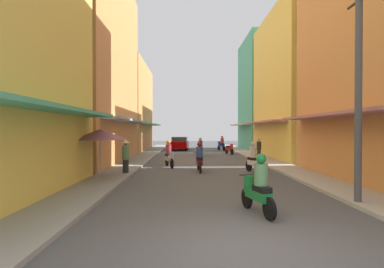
{
  "coord_description": "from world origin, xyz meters",
  "views": [
    {
      "loc": [
        -1.03,
        -5.53,
        2.17
      ],
      "look_at": [
        -0.71,
        14.4,
        1.93
      ],
      "focal_mm": 28.95,
      "sensor_mm": 36.0,
      "label": 1
    }
  ],
  "objects_px": {
    "motorbike_blue": "(221,144)",
    "utility_pole": "(358,90)",
    "motorbike_orange": "(200,148)",
    "motorbike_maroon": "(199,158)",
    "motorbike_green": "(258,187)",
    "motorbike_white": "(255,159)",
    "parked_car": "(180,143)",
    "pedestrian_crossing": "(259,149)",
    "motorbike_silver": "(169,155)",
    "vendor_umbrella": "(100,135)",
    "pedestrian_foreground": "(126,155)",
    "motorbike_red": "(229,149)"
  },
  "relations": [
    {
      "from": "motorbike_silver",
      "to": "utility_pole",
      "type": "height_order",
      "value": "utility_pole"
    },
    {
      "from": "motorbike_maroon",
      "to": "parked_car",
      "type": "height_order",
      "value": "motorbike_maroon"
    },
    {
      "from": "motorbike_green",
      "to": "motorbike_maroon",
      "type": "distance_m",
      "value": 8.26
    },
    {
      "from": "pedestrian_crossing",
      "to": "parked_car",
      "type": "bearing_deg",
      "value": 118.2
    },
    {
      "from": "motorbike_silver",
      "to": "pedestrian_foreground",
      "type": "distance_m",
      "value": 3.83
    },
    {
      "from": "motorbike_white",
      "to": "pedestrian_crossing",
      "type": "distance_m",
      "value": 7.1
    },
    {
      "from": "motorbike_red",
      "to": "motorbike_blue",
      "type": "bearing_deg",
      "value": 91.44
    },
    {
      "from": "motorbike_maroon",
      "to": "motorbike_orange",
      "type": "relative_size",
      "value": 1.0
    },
    {
      "from": "utility_pole",
      "to": "motorbike_green",
      "type": "bearing_deg",
      "value": -164.5
    },
    {
      "from": "motorbike_green",
      "to": "motorbike_silver",
      "type": "distance_m",
      "value": 10.67
    },
    {
      "from": "vendor_umbrella",
      "to": "utility_pole",
      "type": "relative_size",
      "value": 0.36
    },
    {
      "from": "pedestrian_crossing",
      "to": "motorbike_orange",
      "type": "bearing_deg",
      "value": 145.36
    },
    {
      "from": "motorbike_white",
      "to": "vendor_umbrella",
      "type": "distance_m",
      "value": 7.7
    },
    {
      "from": "parked_car",
      "to": "utility_pole",
      "type": "height_order",
      "value": "utility_pole"
    },
    {
      "from": "motorbike_orange",
      "to": "motorbike_white",
      "type": "bearing_deg",
      "value": -76.35
    },
    {
      "from": "motorbike_white",
      "to": "motorbike_green",
      "type": "distance_m",
      "value": 7.95
    },
    {
      "from": "motorbike_green",
      "to": "motorbike_orange",
      "type": "bearing_deg",
      "value": 92.43
    },
    {
      "from": "motorbike_orange",
      "to": "motorbike_blue",
      "type": "xyz_separation_m",
      "value": [
        2.6,
        7.52,
        0.0
      ]
    },
    {
      "from": "motorbike_red",
      "to": "vendor_umbrella",
      "type": "height_order",
      "value": "vendor_umbrella"
    },
    {
      "from": "motorbike_orange",
      "to": "motorbike_silver",
      "type": "relative_size",
      "value": 1.03
    },
    {
      "from": "motorbike_white",
      "to": "utility_pole",
      "type": "xyz_separation_m",
      "value": [
        1.47,
        -6.93,
        2.62
      ]
    },
    {
      "from": "motorbike_green",
      "to": "utility_pole",
      "type": "distance_m",
      "value": 4.14
    },
    {
      "from": "motorbike_blue",
      "to": "pedestrian_crossing",
      "type": "bearing_deg",
      "value": -81.28
    },
    {
      "from": "motorbike_green",
      "to": "parked_car",
      "type": "relative_size",
      "value": 0.42
    },
    {
      "from": "parked_car",
      "to": "vendor_umbrella",
      "type": "height_order",
      "value": "vendor_umbrella"
    },
    {
      "from": "pedestrian_foreground",
      "to": "pedestrian_crossing",
      "type": "xyz_separation_m",
      "value": [
        8.24,
        7.68,
        -0.17
      ]
    },
    {
      "from": "motorbike_green",
      "to": "pedestrian_foreground",
      "type": "bearing_deg",
      "value": 124.53
    },
    {
      "from": "motorbike_orange",
      "to": "motorbike_maroon",
      "type": "bearing_deg",
      "value": -92.72
    },
    {
      "from": "motorbike_orange",
      "to": "pedestrian_foreground",
      "type": "bearing_deg",
      "value": -110.92
    },
    {
      "from": "motorbike_red",
      "to": "motorbike_green",
      "type": "bearing_deg",
      "value": -95.74
    },
    {
      "from": "motorbike_orange",
      "to": "pedestrian_crossing",
      "type": "xyz_separation_m",
      "value": [
        4.2,
        -2.9,
        0.09
      ]
    },
    {
      "from": "motorbike_blue",
      "to": "vendor_umbrella",
      "type": "distance_m",
      "value": 21.13
    },
    {
      "from": "utility_pole",
      "to": "pedestrian_foreground",
      "type": "bearing_deg",
      "value": 142.24
    },
    {
      "from": "motorbike_silver",
      "to": "vendor_umbrella",
      "type": "distance_m",
      "value": 5.77
    },
    {
      "from": "motorbike_red",
      "to": "parked_car",
      "type": "xyz_separation_m",
      "value": [
        -4.6,
        6.2,
        0.24
      ]
    },
    {
      "from": "motorbike_red",
      "to": "pedestrian_foreground",
      "type": "relative_size",
      "value": 1.03
    },
    {
      "from": "pedestrian_foreground",
      "to": "motorbike_blue",
      "type": "bearing_deg",
      "value": 69.84
    },
    {
      "from": "motorbike_silver",
      "to": "vendor_umbrella",
      "type": "relative_size",
      "value": 0.74
    },
    {
      "from": "motorbike_white",
      "to": "motorbike_blue",
      "type": "xyz_separation_m",
      "value": [
        0.23,
        17.28,
        0.0
      ]
    },
    {
      "from": "motorbike_green",
      "to": "motorbike_blue",
      "type": "height_order",
      "value": "same"
    },
    {
      "from": "motorbike_blue",
      "to": "utility_pole",
      "type": "xyz_separation_m",
      "value": [
        1.24,
        -24.21,
        2.62
      ]
    },
    {
      "from": "motorbike_silver",
      "to": "motorbike_maroon",
      "type": "bearing_deg",
      "value": -51.06
    },
    {
      "from": "pedestrian_crossing",
      "to": "motorbike_white",
      "type": "bearing_deg",
      "value": -104.9
    },
    {
      "from": "motorbike_orange",
      "to": "motorbike_red",
      "type": "distance_m",
      "value": 3.52
    },
    {
      "from": "motorbike_red",
      "to": "vendor_umbrella",
      "type": "bearing_deg",
      "value": -117.56
    },
    {
      "from": "motorbike_maroon",
      "to": "motorbike_orange",
      "type": "xyz_separation_m",
      "value": [
        0.45,
        9.38,
        0.0
      ]
    },
    {
      "from": "motorbike_blue",
      "to": "motorbike_green",
      "type": "bearing_deg",
      "value": -94.23
    },
    {
      "from": "motorbike_maroon",
      "to": "vendor_umbrella",
      "type": "height_order",
      "value": "vendor_umbrella"
    },
    {
      "from": "motorbike_maroon",
      "to": "pedestrian_crossing",
      "type": "bearing_deg",
      "value": 54.37
    },
    {
      "from": "motorbike_blue",
      "to": "parked_car",
      "type": "relative_size",
      "value": 0.41
    }
  ]
}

